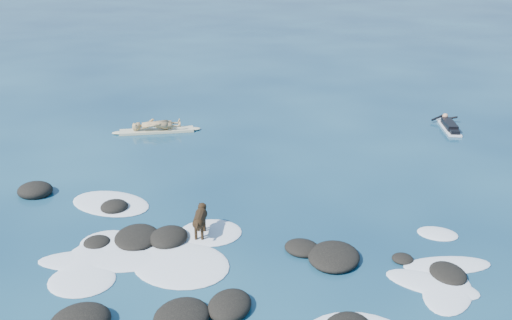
% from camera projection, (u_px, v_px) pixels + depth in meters
% --- Properties ---
extents(ground, '(160.00, 160.00, 0.00)m').
position_uv_depth(ground, '(213.00, 246.00, 14.83)').
color(ground, '#0A2642').
rests_on(ground, ground).
extents(reef_rocks, '(14.43, 7.39, 0.49)m').
position_uv_depth(reef_rocks, '(186.00, 284.00, 13.01)').
color(reef_rocks, black).
rests_on(reef_rocks, ground).
extents(breaking_foam, '(12.26, 6.47, 0.12)m').
position_uv_depth(breaking_foam, '(215.00, 260.00, 14.14)').
color(breaking_foam, white).
rests_on(breaking_foam, ground).
extents(standing_surfer_rig, '(3.39, 1.94, 2.07)m').
position_uv_depth(standing_surfer_rig, '(156.00, 113.00, 23.26)').
color(standing_surfer_rig, beige).
rests_on(standing_surfer_rig, ground).
extents(paddling_surfer_rig, '(1.25, 2.52, 0.44)m').
position_uv_depth(paddling_surfer_rig, '(449.00, 125.00, 23.91)').
color(paddling_surfer_rig, white).
rests_on(paddling_surfer_rig, ground).
extents(dog, '(0.52, 1.26, 0.81)m').
position_uv_depth(dog, '(200.00, 218.00, 15.12)').
color(dog, black).
rests_on(dog, ground).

